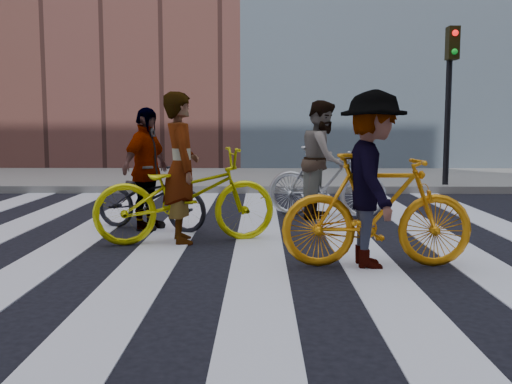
{
  "coord_description": "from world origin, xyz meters",
  "views": [
    {
      "loc": [
        0.57,
        -6.97,
        1.4
      ],
      "look_at": [
        0.51,
        0.3,
        0.57
      ],
      "focal_mm": 42.0,
      "sensor_mm": 36.0,
      "label": 1
    }
  ],
  "objects_px": {
    "traffic_signal": "(450,80)",
    "bike_yellow_left": "(186,195)",
    "rider_mid": "(323,159)",
    "rider_right": "(373,180)",
    "rider_left": "(181,168)",
    "bike_silver_mid": "(326,182)",
    "rider_rear": "(146,169)",
    "bike_dark_rear": "(150,197)",
    "bike_yellow_right": "(377,210)"
  },
  "relations": [
    {
      "from": "bike_yellow_left",
      "to": "bike_dark_rear",
      "type": "distance_m",
      "value": 1.03
    },
    {
      "from": "bike_yellow_right",
      "to": "rider_rear",
      "type": "xyz_separation_m",
      "value": [
        -2.65,
        2.05,
        0.25
      ]
    },
    {
      "from": "rider_left",
      "to": "rider_mid",
      "type": "relative_size",
      "value": 1.01
    },
    {
      "from": "traffic_signal",
      "to": "bike_silver_mid",
      "type": "xyz_separation_m",
      "value": [
        -2.85,
        -3.36,
        -1.74
      ]
    },
    {
      "from": "bike_yellow_left",
      "to": "rider_mid",
      "type": "distance_m",
      "value": 2.67
    },
    {
      "from": "bike_dark_rear",
      "to": "rider_rear",
      "type": "relative_size",
      "value": 1.04
    },
    {
      "from": "rider_rear",
      "to": "rider_left",
      "type": "bearing_deg",
      "value": -122.92
    },
    {
      "from": "bike_yellow_right",
      "to": "rider_left",
      "type": "relative_size",
      "value": 1.05
    },
    {
      "from": "rider_mid",
      "to": "bike_silver_mid",
      "type": "bearing_deg",
      "value": -72.74
    },
    {
      "from": "rider_mid",
      "to": "rider_rear",
      "type": "xyz_separation_m",
      "value": [
        -2.44,
        -1.08,
        -0.06
      ]
    },
    {
      "from": "rider_mid",
      "to": "rider_right",
      "type": "xyz_separation_m",
      "value": [
        0.16,
        -3.13,
        -0.01
      ]
    },
    {
      "from": "traffic_signal",
      "to": "rider_right",
      "type": "relative_size",
      "value": 1.93
    },
    {
      "from": "bike_yellow_left",
      "to": "bike_dark_rear",
      "type": "xyz_separation_m",
      "value": [
        -0.57,
        0.84,
        -0.12
      ]
    },
    {
      "from": "bike_yellow_left",
      "to": "rider_left",
      "type": "bearing_deg",
      "value": 75.17
    },
    {
      "from": "traffic_signal",
      "to": "bike_yellow_right",
      "type": "relative_size",
      "value": 1.79
    },
    {
      "from": "bike_yellow_right",
      "to": "rider_rear",
      "type": "bearing_deg",
      "value": 51.83
    },
    {
      "from": "traffic_signal",
      "to": "rider_rear",
      "type": "relative_size",
      "value": 2.06
    },
    {
      "from": "bike_yellow_left",
      "to": "rider_left",
      "type": "height_order",
      "value": "rider_left"
    },
    {
      "from": "bike_silver_mid",
      "to": "bike_dark_rear",
      "type": "height_order",
      "value": "bike_silver_mid"
    },
    {
      "from": "bike_silver_mid",
      "to": "rider_mid",
      "type": "xyz_separation_m",
      "value": [
        -0.05,
        0.0,
        0.34
      ]
    },
    {
      "from": "traffic_signal",
      "to": "rider_left",
      "type": "distance_m",
      "value": 7.25
    },
    {
      "from": "bike_dark_rear",
      "to": "bike_yellow_right",
      "type": "bearing_deg",
      "value": -105.43
    },
    {
      "from": "bike_yellow_left",
      "to": "rider_rear",
      "type": "distance_m",
      "value": 1.08
    },
    {
      "from": "bike_dark_rear",
      "to": "bike_yellow_left",
      "type": "bearing_deg",
      "value": -122.92
    },
    {
      "from": "bike_silver_mid",
      "to": "rider_mid",
      "type": "bearing_deg",
      "value": 107.26
    },
    {
      "from": "bike_yellow_left",
      "to": "rider_right",
      "type": "xyz_separation_m",
      "value": [
        1.97,
        -1.21,
        0.3
      ]
    },
    {
      "from": "rider_right",
      "to": "rider_left",
      "type": "bearing_deg",
      "value": 58.77
    },
    {
      "from": "traffic_signal",
      "to": "bike_yellow_right",
      "type": "xyz_separation_m",
      "value": [
        -2.69,
        -6.5,
        -1.72
      ]
    },
    {
      "from": "bike_yellow_left",
      "to": "bike_yellow_right",
      "type": "xyz_separation_m",
      "value": [
        2.02,
        -1.21,
        -0.0
      ]
    },
    {
      "from": "traffic_signal",
      "to": "rider_right",
      "type": "bearing_deg",
      "value": -112.88
    },
    {
      "from": "traffic_signal",
      "to": "rider_rear",
      "type": "height_order",
      "value": "traffic_signal"
    },
    {
      "from": "rider_right",
      "to": "rider_rear",
      "type": "xyz_separation_m",
      "value": [
        -2.6,
        2.05,
        -0.05
      ]
    },
    {
      "from": "bike_yellow_left",
      "to": "rider_left",
      "type": "relative_size",
      "value": 1.21
    },
    {
      "from": "traffic_signal",
      "to": "rider_left",
      "type": "relative_size",
      "value": 1.88
    },
    {
      "from": "traffic_signal",
      "to": "bike_yellow_left",
      "type": "xyz_separation_m",
      "value": [
        -4.72,
        -5.29,
        -1.72
      ]
    },
    {
      "from": "bike_yellow_left",
      "to": "rider_right",
      "type": "relative_size",
      "value": 1.24
    },
    {
      "from": "traffic_signal",
      "to": "rider_mid",
      "type": "xyz_separation_m",
      "value": [
        -2.9,
        -3.36,
        -1.41
      ]
    },
    {
      "from": "bike_dark_rear",
      "to": "rider_left",
      "type": "height_order",
      "value": "rider_left"
    },
    {
      "from": "bike_dark_rear",
      "to": "rider_right",
      "type": "xyz_separation_m",
      "value": [
        2.55,
        -2.05,
        0.42
      ]
    },
    {
      "from": "bike_yellow_right",
      "to": "rider_right",
      "type": "bearing_deg",
      "value": 89.58
    },
    {
      "from": "bike_silver_mid",
      "to": "bike_yellow_right",
      "type": "xyz_separation_m",
      "value": [
        0.16,
        -3.13,
        0.02
      ]
    },
    {
      "from": "rider_left",
      "to": "rider_mid",
      "type": "bearing_deg",
      "value": -58.98
    },
    {
      "from": "bike_silver_mid",
      "to": "rider_rear",
      "type": "bearing_deg",
      "value": 130.72
    },
    {
      "from": "bike_yellow_left",
      "to": "bike_silver_mid",
      "type": "bearing_deg",
      "value": -58.98
    },
    {
      "from": "rider_right",
      "to": "bike_silver_mid",
      "type": "bearing_deg",
      "value": 1.52
    },
    {
      "from": "rider_right",
      "to": "rider_rear",
      "type": "distance_m",
      "value": 3.31
    },
    {
      "from": "traffic_signal",
      "to": "rider_left",
      "type": "bearing_deg",
      "value": -132.03
    },
    {
      "from": "bike_dark_rear",
      "to": "rider_mid",
      "type": "height_order",
      "value": "rider_mid"
    },
    {
      "from": "bike_yellow_left",
      "to": "bike_silver_mid",
      "type": "height_order",
      "value": "bike_yellow_left"
    },
    {
      "from": "bike_yellow_right",
      "to": "rider_rear",
      "type": "height_order",
      "value": "rider_rear"
    }
  ]
}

